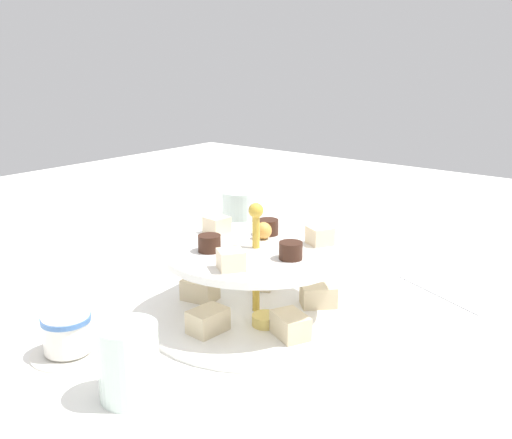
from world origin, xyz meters
The scene contains 7 objects.
ground_plane centered at (0.00, 0.00, 0.00)m, with size 2.40×2.40×0.00m, color white.
tiered_serving_stand centered at (0.00, 0.00, 0.04)m, with size 0.31×0.31×0.16m.
water_glass_tall_right centered at (-0.17, 0.17, 0.06)m, with size 0.07×0.07×0.12m, color silver.
water_glass_short_left centered at (0.02, -0.24, 0.04)m, with size 0.06×0.06×0.08m, color silver.
teacup_with_saucer centered at (-0.11, -0.22, 0.02)m, with size 0.09×0.09×0.05m.
butter_knife_left centered at (0.17, 0.24, 0.00)m, with size 0.17×0.01×0.00m, color silver.
butter_knife_right centered at (-0.27, -0.09, 0.00)m, with size 0.17×0.01×0.00m, color silver.
Camera 1 is at (0.47, -0.59, 0.35)m, focal length 41.47 mm.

